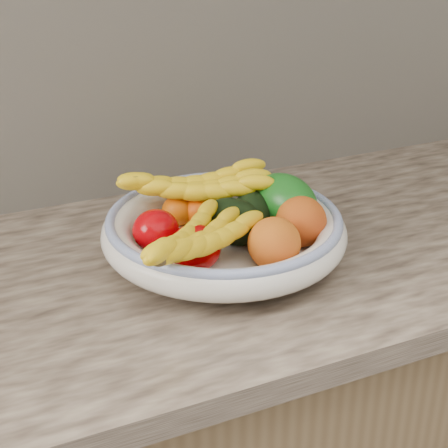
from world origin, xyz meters
TOP-DOWN VIEW (x-y plane):
  - fruit_bowl at (0.00, 1.66)m, footprint 0.39×0.39m
  - clementine_back_left at (-0.04, 1.75)m, footprint 0.07×0.07m
  - clementine_back_right at (0.02, 1.77)m, footprint 0.06×0.06m
  - clementine_back_mid at (-0.01, 1.74)m, footprint 0.06×0.06m
  - tomato_left at (-0.11, 1.68)m, footprint 0.10×0.10m
  - tomato_near_left at (-0.07, 1.60)m, footprint 0.10×0.10m
  - avocado_center at (0.01, 1.65)m, footprint 0.12×0.13m
  - avocado_right at (0.06, 1.68)m, footprint 0.10×0.11m
  - green_mango at (0.11, 1.66)m, footprint 0.14×0.15m
  - peach_front at (0.04, 1.56)m, footprint 0.10×0.10m
  - peach_right at (0.11, 1.60)m, footprint 0.08×0.08m
  - banana_bunch_back at (-0.01, 1.74)m, footprint 0.29×0.18m
  - banana_bunch_front at (-0.08, 1.58)m, footprint 0.26×0.22m

SIDE VIEW (x-z plane):
  - fruit_bowl at x=0.00m, z-range 0.91..0.99m
  - clementine_back_left at x=-0.04m, z-range 0.93..0.98m
  - clementine_back_right at x=0.02m, z-range 0.93..0.98m
  - clementine_back_mid at x=-0.01m, z-range 0.93..0.98m
  - tomato_left at x=-0.11m, z-range 0.93..1.00m
  - tomato_near_left at x=-0.07m, z-range 0.93..1.00m
  - avocado_right at x=0.06m, z-range 0.93..1.00m
  - avocado_center at x=0.01m, z-range 0.93..1.00m
  - peach_front at x=0.04m, z-range 0.93..1.01m
  - peach_right at x=0.11m, z-range 0.93..1.01m
  - green_mango at x=0.11m, z-range 0.92..1.03m
  - banana_bunch_front at x=-0.08m, z-range 0.95..1.02m
  - banana_bunch_back at x=-0.01m, z-range 0.95..1.03m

